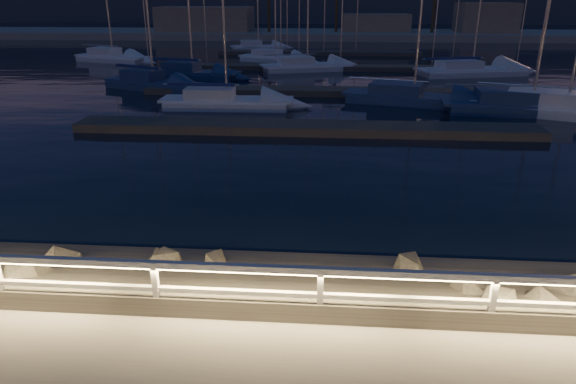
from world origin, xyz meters
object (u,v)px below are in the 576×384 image
guard_rail (260,280)px  sailboat_d (561,107)px  sailboat_f (223,101)px  sailboat_a (152,82)px  sailboat_c (410,97)px  sailboat_i (111,57)px  sailboat_m (257,46)px  sailboat_h (527,105)px  sailboat_l (469,70)px  sailboat_j (305,66)px  sailboat_e (190,73)px  sailboat_n (274,57)px

guard_rail → sailboat_d: sailboat_d is taller
sailboat_d → sailboat_f: size_ratio=1.28×
sailboat_a → sailboat_c: size_ratio=0.92×
guard_rail → sailboat_i: bearing=115.5°
sailboat_m → sailboat_f: bearing=-103.2°
sailboat_a → sailboat_i: sailboat_i is taller
guard_rail → sailboat_c: bearing=75.5°
sailboat_f → sailboat_h: (17.01, -0.01, 0.03)m
sailboat_a → sailboat_c: sailboat_c is taller
guard_rail → sailboat_h: bearing=60.3°
sailboat_f → sailboat_l: 22.53m
sailboat_d → sailboat_i: 40.13m
sailboat_a → sailboat_i: (-9.02, 15.02, 0.02)m
sailboat_j → sailboat_l: (13.44, -1.66, -0.00)m
guard_rail → sailboat_d: (13.74, 20.72, -0.91)m
sailboat_a → sailboat_e: (1.43, 5.04, -0.00)m
sailboat_e → sailboat_l: size_ratio=0.82×
sailboat_d → sailboat_h: size_ratio=1.00×
sailboat_f → sailboat_j: size_ratio=0.94×
sailboat_a → sailboat_i: 17.52m
sailboat_d → sailboat_j: (-14.67, 16.49, -0.01)m
sailboat_f → sailboat_i: size_ratio=0.95×
sailboat_c → sailboat_d: (7.73, -2.60, 0.02)m
guard_rail → sailboat_m: 55.46m
sailboat_e → sailboat_h: 24.42m
guard_rail → sailboat_c: 24.10m
guard_rail → sailboat_m: sailboat_m is taller
sailboat_a → sailboat_d: 25.69m
sailboat_c → sailboat_i: (-26.15, 18.90, 0.04)m
sailboat_c → sailboat_j: sailboat_c is taller
sailboat_f → sailboat_n: bearing=87.3°
sailboat_f → sailboat_h: 17.01m
sailboat_d → sailboat_e: (-23.42, 11.53, -0.01)m
sailboat_c → sailboat_i: size_ratio=1.04×
sailboat_d → sailboat_j: 22.07m
sailboat_a → sailboat_j: sailboat_j is taller
sailboat_m → sailboat_n: 11.91m
guard_rail → sailboat_h: sailboat_h is taller
sailboat_c → sailboat_h: sailboat_h is taller
sailboat_e → sailboat_f: size_ratio=0.99×
guard_rail → sailboat_j: sailboat_j is taller
guard_rail → sailboat_n: 43.69m
sailboat_n → sailboat_a: bearing=-91.3°
sailboat_m → sailboat_c: bearing=-84.4°
sailboat_f → sailboat_e: bearing=112.4°
sailboat_a → sailboat_e: 5.24m
sailboat_i → sailboat_n: size_ratio=1.09×
sailboat_h → sailboat_n: (-16.38, 22.24, -0.03)m
sailboat_i → sailboat_j: 19.85m
guard_rail → sailboat_n: size_ratio=3.51×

